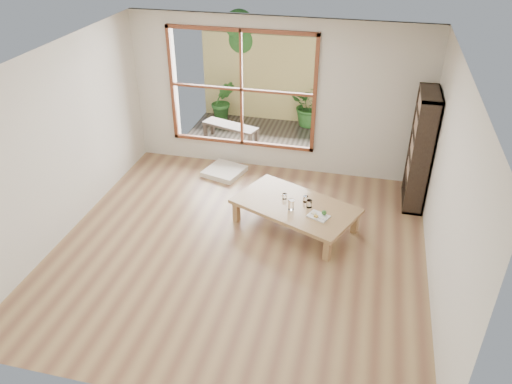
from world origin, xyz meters
TOP-DOWN VIEW (x-y plane):
  - ground at (0.00, 0.00)m, footprint 5.00×5.00m
  - low_table at (0.65, 0.70)m, footprint 1.96×1.57m
  - floor_cushion at (-0.81, 1.99)m, footprint 0.75×0.75m
  - bookshelf at (2.33, 1.81)m, footprint 0.29×0.82m
  - glass_tall at (0.61, 0.56)m, footprint 0.08×0.08m
  - glass_mid at (0.85, 0.67)m, footprint 0.08×0.08m
  - glass_short at (0.78, 0.81)m, footprint 0.07×0.07m
  - glass_small at (0.47, 0.82)m, footprint 0.06×0.06m
  - food_tray at (1.02, 0.47)m, footprint 0.34×0.30m
  - deck at (-0.60, 3.56)m, footprint 2.80×2.00m
  - garden_bench at (-1.06, 3.23)m, footprint 1.16×0.64m
  - bamboo_fence at (-0.60, 4.56)m, footprint 2.80×0.06m
  - shrub_right at (0.33, 4.39)m, footprint 0.95×0.87m
  - shrub_left at (-1.49, 4.18)m, footprint 0.59×0.54m
  - garden_tree at (-1.28, 4.86)m, footprint 1.04×0.85m

SIDE VIEW (x-z plane):
  - ground at x=0.00m, z-range 0.00..0.00m
  - deck at x=-0.60m, z-range -0.03..0.03m
  - floor_cushion at x=-0.81m, z-range 0.00..0.09m
  - garden_bench at x=-1.06m, z-range 0.14..0.49m
  - low_table at x=0.65m, z-range 0.14..0.52m
  - food_tray at x=1.02m, z-range 0.35..0.44m
  - glass_small at x=0.47m, z-range 0.38..0.46m
  - glass_short at x=0.78m, z-range 0.38..0.47m
  - glass_mid at x=0.85m, z-range 0.38..0.49m
  - glass_tall at x=0.61m, z-range 0.38..0.53m
  - shrub_left at x=-1.49m, z-range 0.03..0.91m
  - shrub_right at x=0.33m, z-range 0.03..0.93m
  - bamboo_fence at x=-0.60m, z-range 0.00..1.80m
  - bookshelf at x=2.33m, z-range 0.00..1.81m
  - garden_tree at x=-1.28m, z-range 0.52..2.74m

